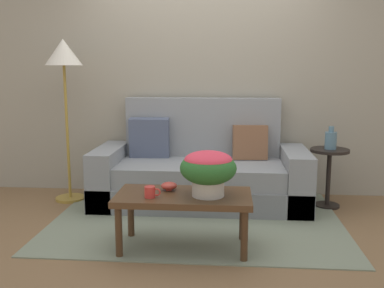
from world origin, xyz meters
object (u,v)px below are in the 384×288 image
at_px(potted_plant, 208,168).
at_px(snack_bowl, 169,186).
at_px(couch, 201,173).
at_px(coffee_table, 184,201).
at_px(floor_lamp, 64,65).
at_px(side_table, 329,167).
at_px(coffee_mug, 150,192).
at_px(table_vase, 331,140).

relative_size(potted_plant, snack_bowl, 3.34).
distance_m(couch, coffee_table, 1.20).
bearing_deg(floor_lamp, side_table, -0.31).
height_order(couch, coffee_mug, couch).
bearing_deg(coffee_table, snack_bowl, 142.68).
bearing_deg(coffee_mug, side_table, 38.89).
distance_m(side_table, coffee_mug, 2.05).
xyz_separation_m(couch, coffee_table, (-0.06, -1.20, 0.07)).
bearing_deg(table_vase, coffee_mug, -141.22).
bearing_deg(table_vase, potted_plant, -134.20).
relative_size(couch, floor_lamp, 1.28).
height_order(floor_lamp, coffee_mug, floor_lamp).
relative_size(couch, potted_plant, 5.06).
height_order(side_table, coffee_mug, side_table).
bearing_deg(coffee_mug, coffee_table, 25.24).
distance_m(coffee_table, coffee_mug, 0.28).
xyz_separation_m(side_table, coffee_mug, (-1.60, -1.29, 0.07)).
bearing_deg(table_vase, snack_bowl, -144.10).
height_order(coffee_table, side_table, side_table).
bearing_deg(coffee_table, floor_lamp, 138.69).
relative_size(couch, coffee_mug, 17.55).
height_order(floor_lamp, snack_bowl, floor_lamp).
bearing_deg(table_vase, coffee_table, -139.24).
height_order(potted_plant, coffee_mug, potted_plant).
distance_m(coffee_table, side_table, 1.79).
distance_m(potted_plant, snack_bowl, 0.39).
distance_m(couch, floor_lamp, 1.80).
distance_m(couch, table_vase, 1.36).
height_order(coffee_table, potted_plant, potted_plant).
xyz_separation_m(floor_lamp, table_vase, (2.71, -0.02, -0.74)).
bearing_deg(floor_lamp, coffee_table, -41.31).
distance_m(side_table, floor_lamp, 2.89).
xyz_separation_m(couch, floor_lamp, (-1.41, -0.01, 1.11)).
distance_m(coffee_table, snack_bowl, 0.18).
xyz_separation_m(couch, snack_bowl, (-0.18, -1.11, 0.16)).
height_order(coffee_table, table_vase, table_vase).
bearing_deg(table_vase, floor_lamp, 179.62).
relative_size(side_table, potted_plant, 1.40).
bearing_deg(snack_bowl, couch, 80.65).
relative_size(coffee_table, snack_bowl, 8.15).
bearing_deg(floor_lamp, snack_bowl, -41.70).
relative_size(side_table, snack_bowl, 4.69).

